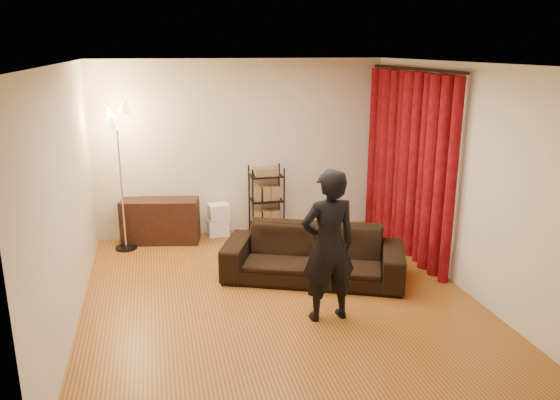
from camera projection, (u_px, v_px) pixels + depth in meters
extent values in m
plane|color=#9C6123|center=(278.00, 296.00, 6.52)|extent=(5.00, 5.00, 0.00)
plane|color=white|center=(277.00, 63.00, 5.79)|extent=(5.00, 5.00, 0.00)
plane|color=beige|center=(242.00, 148.00, 8.50)|extent=(5.00, 0.00, 5.00)
plane|color=beige|center=(357.00, 273.00, 3.81)|extent=(5.00, 0.00, 5.00)
plane|color=beige|center=(66.00, 198.00, 5.66)|extent=(0.00, 5.00, 5.00)
plane|color=beige|center=(457.00, 176.00, 6.64)|extent=(0.00, 5.00, 5.00)
cylinder|color=black|center=(414.00, 69.00, 7.34)|extent=(0.04, 2.65, 0.04)
imported|color=black|center=(313.00, 254.00, 6.92)|extent=(2.42, 1.68, 0.66)
imported|color=black|center=(328.00, 246.00, 5.77)|extent=(0.64, 0.45, 1.68)
cube|color=black|center=(161.00, 221.00, 8.23)|extent=(1.20, 0.65, 0.66)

